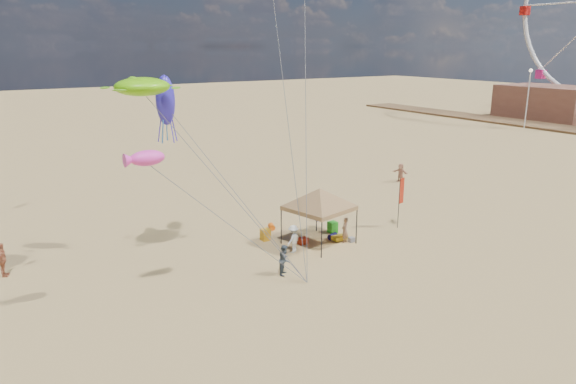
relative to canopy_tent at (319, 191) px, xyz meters
The scene contains 21 objects.
ground 6.50m from the canopy_tent, 124.71° to the right, with size 280.00×280.00×0.00m, color tan.
canopy_tent is the anchor object (origin of this frame).
feather_flag 6.18m from the canopy_tent, ahead, with size 0.50×0.14×3.30m.
cooler_red 3.18m from the canopy_tent, 151.60° to the left, with size 0.54×0.38×0.38m, color #B1280E.
cooler_blue 5.33m from the canopy_tent, 53.49° to the left, with size 0.54×0.38×0.38m, color #1419A6.
bag_navy 3.26m from the canopy_tent, ahead, with size 0.36×0.36×0.60m, color #100C38.
bag_orange 4.87m from the canopy_tent, 105.57° to the left, with size 0.36×0.36×0.60m, color #E5590C.
chair_green 3.60m from the canopy_tent, 30.23° to the left, with size 0.50×0.50×0.70m, color #21971B.
chair_yellow 4.31m from the canopy_tent, 136.97° to the left, with size 0.50×0.50×0.70m, color orange.
crate_grey 3.67m from the canopy_tent, 25.03° to the right, with size 0.34×0.30×0.28m, color slate.
beach_cart 3.32m from the canopy_tent, 13.01° to the right, with size 0.90×0.50×0.24m, color gold.
person_near_a 2.91m from the canopy_tent, 26.35° to the right, with size 0.56×0.37×1.54m, color #A77E5F.
person_near_b 5.38m from the canopy_tent, 147.25° to the right, with size 0.77×0.60×1.57m, color #3D4953.
person_near_c 3.17m from the canopy_tent, behind, with size 1.03×0.59×1.59m, color silver.
person_far_a 16.94m from the canopy_tent, 163.11° to the left, with size 1.05×0.44×1.79m, color #B96B47.
person_far_c 16.81m from the canopy_tent, 29.17° to the left, with size 1.51×0.48×1.62m, color tan.
building_north 68.65m from the canopy_tent, 21.68° to the left, with size 10.00×14.00×5.20m, color #8C5947.
lamp_north 56.07m from the canopy_tent, 22.42° to the left, with size 0.50×0.50×8.25m.
turtle_kite 11.22m from the canopy_tent, 165.90° to the left, with size 2.74×2.19×0.91m, color #67CA0A.
fish_kite 11.10m from the canopy_tent, behind, with size 1.54×0.77×0.68m, color #FF3CBF.
squid_kite 9.89m from the canopy_tent, 150.70° to the left, with size 1.03×1.03×2.68m, color #3125C3.
Camera 1 is at (-14.29, -19.08, 11.20)m, focal length 33.20 mm.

